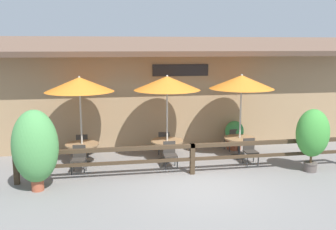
{
  "coord_description": "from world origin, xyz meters",
  "views": [
    {
      "loc": [
        -2.6,
        -9.68,
        3.88
      ],
      "look_at": [
        -0.68,
        1.53,
        1.78
      ],
      "focal_mm": 40.0,
      "sensor_mm": 36.0,
      "label": 1
    }
  ],
  "objects": [
    {
      "name": "potted_plant_tall_tropical",
      "position": [
        3.72,
        0.66,
        1.2
      ],
      "size": [
        1.03,
        0.93,
        1.99
      ],
      "color": "#564C47",
      "rests_on": "ground"
    },
    {
      "name": "patio_umbrella_far",
      "position": [
        2.07,
        2.55,
        2.67
      ],
      "size": [
        2.23,
        2.23,
        2.94
      ],
      "color": "#B7B2A8",
      "rests_on": "ground"
    },
    {
      "name": "chair_middle_streetside",
      "position": [
        -0.57,
        1.79,
        0.47
      ],
      "size": [
        0.42,
        0.42,
        0.85
      ],
      "rotation": [
        0.0,
        0.0,
        0.01
      ],
      "color": "#332D28",
      "rests_on": "ground"
    },
    {
      "name": "building_facade",
      "position": [
        0.0,
        4.1,
        2.16
      ],
      "size": [
        14.28,
        1.49,
        4.23
      ],
      "color": "#997A56",
      "rests_on": "ground"
    },
    {
      "name": "patio_railing",
      "position": [
        0.0,
        1.05,
        0.7
      ],
      "size": [
        10.4,
        0.14,
        0.95
      ],
      "color": "#3D2D1E",
      "rests_on": "ground"
    },
    {
      "name": "potted_plant_corner_fern",
      "position": [
        2.23,
        3.55,
        0.58
      ],
      "size": [
        0.71,
        0.64,
        1.1
      ],
      "color": "#9E4C33",
      "rests_on": "ground"
    },
    {
      "name": "chair_far_wallside",
      "position": [
        2.1,
        3.36,
        0.47
      ],
      "size": [
        0.5,
        0.5,
        0.85
      ],
      "rotation": [
        0.0,
        0.0,
        3.36
      ],
      "color": "#332D28",
      "rests_on": "ground"
    },
    {
      "name": "ground_plane",
      "position": [
        0.0,
        0.0,
        0.0
      ],
      "size": [
        60.0,
        60.0,
        0.0
      ],
      "primitive_type": "plane",
      "color": "slate"
    },
    {
      "name": "patio_umbrella_near",
      "position": [
        -3.38,
        2.63,
        2.67
      ],
      "size": [
        2.23,
        2.23,
        2.94
      ],
      "color": "#B7B2A8",
      "rests_on": "ground"
    },
    {
      "name": "chair_far_streetside",
      "position": [
        2.14,
        1.73,
        0.47
      ],
      "size": [
        0.43,
        0.43,
        0.85
      ],
      "rotation": [
        0.0,
        0.0,
        0.02
      ],
      "color": "#332D28",
      "rests_on": "ground"
    },
    {
      "name": "dining_table_far",
      "position": [
        2.07,
        2.55,
        0.57
      ],
      "size": [
        1.1,
        1.1,
        0.7
      ],
      "color": "olive",
      "rests_on": "ground"
    },
    {
      "name": "dining_table_middle",
      "position": [
        -0.53,
        2.57,
        0.57
      ],
      "size": [
        1.1,
        1.1,
        0.7
      ],
      "color": "olive",
      "rests_on": "ground"
    },
    {
      "name": "patio_umbrella_middle",
      "position": [
        -0.53,
        2.57,
        2.67
      ],
      "size": [
        2.23,
        2.23,
        2.94
      ],
      "color": "#B7B2A8",
      "rests_on": "ground"
    },
    {
      "name": "chair_middle_wallside",
      "position": [
        -0.51,
        3.35,
        0.47
      ],
      "size": [
        0.48,
        0.48,
        0.85
      ],
      "rotation": [
        0.0,
        0.0,
        2.99
      ],
      "color": "#332D28",
      "rests_on": "ground"
    },
    {
      "name": "chair_near_wallside",
      "position": [
        -3.42,
        3.46,
        0.47
      ],
      "size": [
        0.43,
        0.43,
        0.85
      ],
      "rotation": [
        0.0,
        0.0,
        3.12
      ],
      "color": "#332D28",
      "rests_on": "ground"
    },
    {
      "name": "potted_plant_broad_leaf",
      "position": [
        -4.47,
        0.46,
        1.22
      ],
      "size": [
        1.22,
        1.1,
        2.24
      ],
      "color": "#9E4C33",
      "rests_on": "ground"
    },
    {
      "name": "dining_table_near",
      "position": [
        -3.38,
        2.63,
        0.57
      ],
      "size": [
        1.1,
        1.1,
        0.7
      ],
      "color": "olive",
      "rests_on": "ground"
    },
    {
      "name": "chair_near_streetside",
      "position": [
        -3.44,
        1.8,
        0.47
      ],
      "size": [
        0.46,
        0.46,
        0.85
      ],
      "rotation": [
        0.0,
        0.0,
        -0.11
      ],
      "color": "#332D28",
      "rests_on": "ground"
    }
  ]
}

